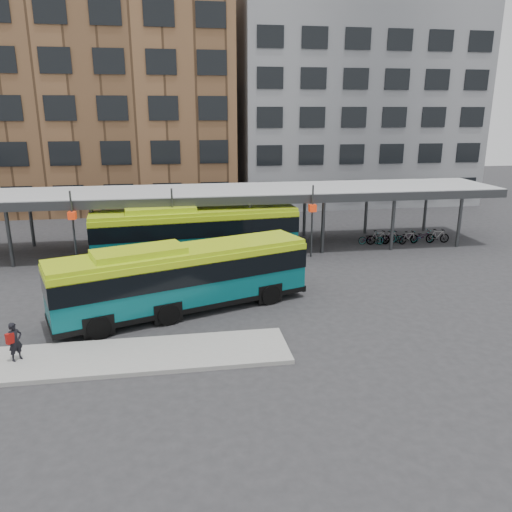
# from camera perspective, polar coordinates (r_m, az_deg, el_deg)

# --- Properties ---
(ground) EXTENTS (120.00, 120.00, 0.00)m
(ground) POSITION_cam_1_polar(r_m,az_deg,el_deg) (23.45, -1.75, -7.35)
(ground) COLOR #28282B
(ground) RESTS_ON ground
(boarding_island) EXTENTS (14.00, 3.00, 0.18)m
(boarding_island) POSITION_cam_1_polar(r_m,az_deg,el_deg) (20.73, -16.17, -11.09)
(boarding_island) COLOR gray
(boarding_island) RESTS_ON ground
(canopy) EXTENTS (40.00, 6.53, 4.80)m
(canopy) POSITION_cam_1_polar(r_m,az_deg,el_deg) (34.72, -4.67, 7.13)
(canopy) COLOR #999B9E
(canopy) RESTS_ON ground
(building_brick) EXTENTS (26.00, 14.00, 22.00)m
(building_brick) POSITION_cam_1_polar(r_m,az_deg,el_deg) (53.83, -17.73, 17.26)
(building_brick) COLOR brown
(building_brick) RESTS_ON ground
(building_grey) EXTENTS (24.00, 14.00, 20.00)m
(building_grey) POSITION_cam_1_polar(r_m,az_deg,el_deg) (56.50, 10.66, 16.63)
(building_grey) COLOR slate
(building_grey) RESTS_ON ground
(bus_front) EXTENTS (12.55, 6.53, 3.41)m
(bus_front) POSITION_cam_1_polar(r_m,az_deg,el_deg) (24.14, -8.44, -2.30)
(bus_front) COLOR #085459
(bus_front) RESTS_ON ground
(bus_rear) EXTENTS (13.35, 4.09, 3.62)m
(bus_rear) POSITION_cam_1_polar(r_m,az_deg,el_deg) (32.49, -6.98, 2.80)
(bus_rear) COLOR #085459
(bus_rear) RESTS_ON ground
(pedestrian) EXTENTS (0.65, 0.66, 1.53)m
(pedestrian) POSITION_cam_1_polar(r_m,az_deg,el_deg) (21.32, -25.85, -8.77)
(pedestrian) COLOR black
(pedestrian) RESTS_ON boarding_island
(bike_rack) EXTENTS (6.84, 1.23, 1.07)m
(bike_rack) POSITION_cam_1_polar(r_m,az_deg,el_deg) (38.07, 16.21, 2.09)
(bike_rack) COLOR slate
(bike_rack) RESTS_ON ground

